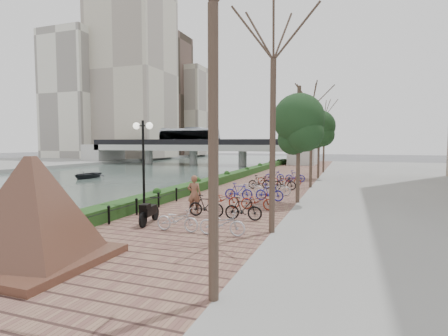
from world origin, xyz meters
The scene contains 14 objects.
ground centered at (0.00, 0.00, 0.00)m, with size 220.00×220.00×0.00m, color #59595B.
river_water centered at (-15.00, 25.00, 0.01)m, with size 30.00×130.00×0.02m, color #43544F.
promenade centered at (4.00, 17.50, 0.25)m, with size 8.00×75.00×0.50m, color brown.
hedge centered at (0.60, 20.00, 0.80)m, with size 1.10×56.00×0.60m, color #1B3C15.
chain_fence centered at (1.40, 2.00, 0.85)m, with size 0.10×14.10×0.70m.
granite_monument centered at (2.41, -3.54, 2.02)m, with size 5.68×5.68×3.00m.
lamppost centered at (1.59, 3.34, 3.71)m, with size 1.02×0.32×4.40m.
motorcycle centered at (2.91, 1.66, 1.02)m, with size 0.52×1.66×1.03m, color black, non-canonical shape.
pedestrian centered at (3.75, 4.31, 1.41)m, with size 0.67×0.44×1.83m, color brown.
bicycle_parking centered at (5.50, 9.99, 0.97)m, with size 2.40×19.89×1.00m.
street_trees centered at (8.00, 12.68, 3.69)m, with size 3.20×37.12×6.80m.
bridge centered at (-15.16, 45.00, 3.37)m, with size 36.00×10.77×6.50m.
boat centered at (-15.94, 19.54, 0.40)m, with size 2.65×3.71×0.77m, color #222328.
far_buildings centered at (-41.66, 65.91, 16.12)m, with size 35.00×38.00×38.00m.
Camera 1 is at (10.66, -10.78, 3.88)m, focal length 28.00 mm.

